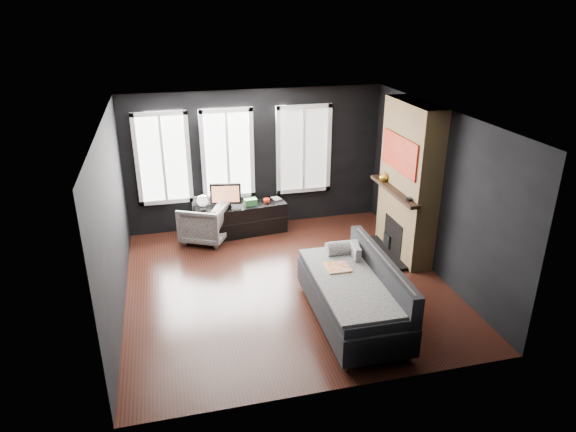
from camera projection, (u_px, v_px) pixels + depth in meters
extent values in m
plane|color=black|center=(286.00, 284.00, 8.24)|extent=(5.00, 5.00, 0.00)
plane|color=white|center=(286.00, 116.00, 7.19)|extent=(5.00, 5.00, 0.00)
cube|color=black|center=(256.00, 160.00, 9.95)|extent=(5.00, 0.02, 2.70)
cube|color=black|center=(113.00, 222.00, 7.17)|extent=(0.02, 5.00, 2.70)
cube|color=black|center=(437.00, 192.00, 8.27)|extent=(0.02, 5.00, 2.70)
cube|color=gray|center=(355.00, 256.00, 7.63)|extent=(0.13, 0.37, 0.37)
imported|color=silver|center=(205.00, 220.00, 9.58)|extent=(1.03, 1.05, 0.82)
imported|color=red|center=(267.00, 200.00, 9.87)|extent=(0.13, 0.11, 0.12)
imported|color=tan|center=(273.00, 194.00, 10.03)|extent=(0.15, 0.06, 0.21)
cube|color=#306B34|center=(251.00, 202.00, 9.77)|extent=(0.25, 0.17, 0.13)
imported|color=gold|center=(384.00, 176.00, 9.12)|extent=(0.20, 0.21, 0.17)
cylinder|color=black|center=(409.00, 199.00, 8.26)|extent=(0.13, 0.13, 0.04)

